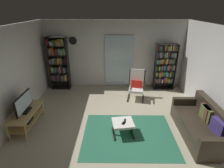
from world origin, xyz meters
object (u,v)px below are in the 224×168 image
at_px(tv_stand, 26,117).
at_px(cell_phone, 124,123).
at_px(lounge_armchair, 136,84).
at_px(ottoman, 123,124).
at_px(leather_sofa, 201,125).
at_px(television, 24,104).
at_px(bookshelf_near_tv, 59,62).
at_px(bookshelf_near_sofa, 165,65).
at_px(tv_remote, 125,121).
at_px(wall_clock, 73,41).

bearing_deg(tv_stand, cell_phone, -7.28).
bearing_deg(lounge_armchair, ottoman, -105.69).
xyz_separation_m(lounge_armchair, cell_phone, (-0.55, -2.07, -0.16)).
relative_size(leather_sofa, cell_phone, 13.30).
relative_size(television, cell_phone, 5.93).
distance_m(tv_stand, cell_phone, 2.61).
xyz_separation_m(bookshelf_near_tv, bookshelf_near_sofa, (4.07, 0.03, -0.13)).
xyz_separation_m(bookshelf_near_tv, ottoman, (2.34, -2.79, -0.78)).
distance_m(bookshelf_near_sofa, ottoman, 3.37).
bearing_deg(leather_sofa, ottoman, 179.80).
distance_m(bookshelf_near_tv, leather_sofa, 5.20).
bearing_deg(ottoman, cell_phone, -73.36).
distance_m(tv_stand, ottoman, 2.59).
xyz_separation_m(tv_remote, wall_clock, (-1.82, 2.96, 1.47)).
relative_size(tv_stand, television, 1.50).
distance_m(bookshelf_near_tv, lounge_armchair, 3.06).
relative_size(bookshelf_near_sofa, leather_sofa, 0.96).
relative_size(television, leather_sofa, 0.45).
relative_size(tv_remote, cell_phone, 1.03).
xyz_separation_m(tv_stand, bookshelf_near_tv, (0.23, 2.51, 0.77)).
xyz_separation_m(tv_stand, bookshelf_near_sofa, (4.30, 2.54, 0.64)).
bearing_deg(ottoman, lounge_armchair, 74.31).
bearing_deg(bookshelf_near_tv, tv_stand, -95.34).
height_order(leather_sofa, tv_remote, leather_sofa).
height_order(bookshelf_near_tv, wall_clock, bookshelf_near_tv).
distance_m(lounge_armchair, wall_clock, 2.86).
height_order(ottoman, tv_remote, tv_remote).
bearing_deg(ottoman, leather_sofa, -0.20).
bearing_deg(tv_stand, leather_sofa, -3.61).
distance_m(television, cell_phone, 2.63).
bearing_deg(tv_remote, bookshelf_near_sofa, 66.53).
distance_m(bookshelf_near_tv, ottoman, 3.73).
bearing_deg(television, bookshelf_near_tv, 84.68).
bearing_deg(leather_sofa, cell_phone, -178.70).
height_order(bookshelf_near_tv, ottoman, bookshelf_near_tv).
distance_m(leather_sofa, lounge_armchair, 2.47).
bearing_deg(ottoman, bookshelf_near_tv, 129.96).
xyz_separation_m(ottoman, tv_remote, (0.05, 0.05, 0.08)).
relative_size(television, ottoman, 1.42).
bearing_deg(wall_clock, tv_remote, -58.44).
distance_m(bookshelf_near_sofa, tv_remote, 3.29).
bearing_deg(tv_stand, ottoman, -6.20).
bearing_deg(cell_phone, ottoman, 134.19).
relative_size(lounge_armchair, wall_clock, 3.53).
relative_size(tv_stand, lounge_armchair, 1.21).
height_order(bookshelf_near_tv, bookshelf_near_sofa, bookshelf_near_tv).
relative_size(bookshelf_near_tv, cell_phone, 14.54).
distance_m(ottoman, tv_remote, 0.10).
xyz_separation_m(bookshelf_near_sofa, lounge_armchair, (-1.16, -0.81, -0.42)).
height_order(television, bookshelf_near_tv, bookshelf_near_tv).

